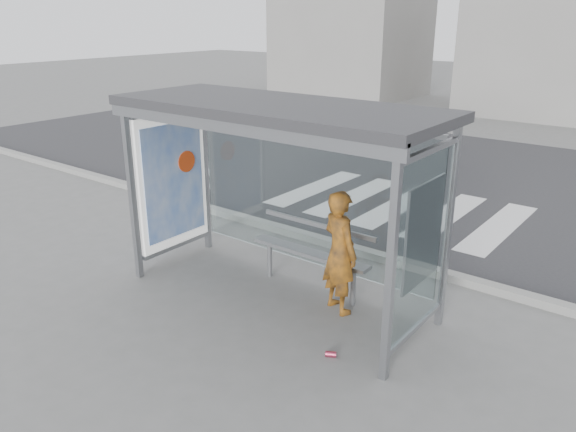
% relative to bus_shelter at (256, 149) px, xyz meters
% --- Properties ---
extents(ground, '(80.00, 80.00, 0.00)m').
position_rel_bus_shelter_xyz_m(ground, '(0.37, -0.06, -1.98)').
color(ground, slate).
rests_on(ground, ground).
extents(road, '(30.00, 10.00, 0.01)m').
position_rel_bus_shelter_xyz_m(road, '(0.37, 6.94, -1.98)').
color(road, '#2C2C2F').
rests_on(road, ground).
extents(curb, '(30.00, 0.18, 0.12)m').
position_rel_bus_shelter_xyz_m(curb, '(0.37, 1.89, -1.92)').
color(curb, gray).
rests_on(curb, ground).
extents(crosswalk, '(4.55, 3.00, 0.00)m').
position_rel_bus_shelter_xyz_m(crosswalk, '(-0.13, 4.44, -1.98)').
color(crosswalk, silver).
rests_on(crosswalk, ground).
extents(bus_shelter, '(4.25, 1.65, 2.62)m').
position_rel_bus_shelter_xyz_m(bus_shelter, '(0.00, 0.00, 0.00)').
color(bus_shelter, gray).
rests_on(bus_shelter, ground).
extents(building_left, '(6.00, 5.00, 6.00)m').
position_rel_bus_shelter_xyz_m(building_left, '(-9.63, 17.94, 1.02)').
color(building_left, gray).
rests_on(building_left, ground).
extents(person, '(0.69, 0.58, 1.61)m').
position_rel_bus_shelter_xyz_m(person, '(1.19, 0.19, -1.18)').
color(person, '#CA3F13').
rests_on(person, ground).
extents(bench, '(1.81, 0.32, 0.94)m').
position_rel_bus_shelter_xyz_m(bench, '(0.57, 0.44, -1.43)').
color(bench, gray).
rests_on(bench, ground).
extents(soda_can, '(0.14, 0.11, 0.07)m').
position_rel_bus_shelter_xyz_m(soda_can, '(1.71, -0.77, -1.95)').
color(soda_can, '#C63A5A').
rests_on(soda_can, ground).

